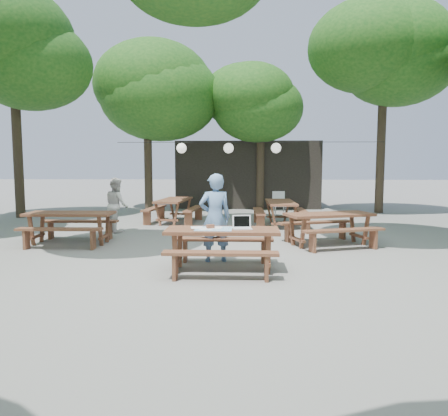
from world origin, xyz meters
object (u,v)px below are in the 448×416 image
main_picnic_table (222,249)px  second_person (117,205)px  woman (215,218)px  picnic_table_nw (70,228)px  plastic_chair (279,210)px

main_picnic_table → second_person: bearing=126.4°
woman → second_person: size_ratio=1.14×
picnic_table_nw → plastic_chair: size_ratio=2.24×
second_person → main_picnic_table: bearing=-176.3°
woman → plastic_chair: 7.25m
main_picnic_table → picnic_table_nw: size_ratio=0.99×
picnic_table_nw → plastic_chair: 7.55m
plastic_chair → second_person: bearing=-151.1°
picnic_table_nw → woman: bearing=-26.3°
plastic_chair → woman: bearing=-111.8°
picnic_table_nw → second_person: (0.58, 1.84, 0.37)m
woman → plastic_chair: woman is taller
main_picnic_table → picnic_table_nw: bearing=147.0°
main_picnic_table → woman: (-0.18, 0.74, 0.47)m
main_picnic_table → plastic_chair: bearing=77.9°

